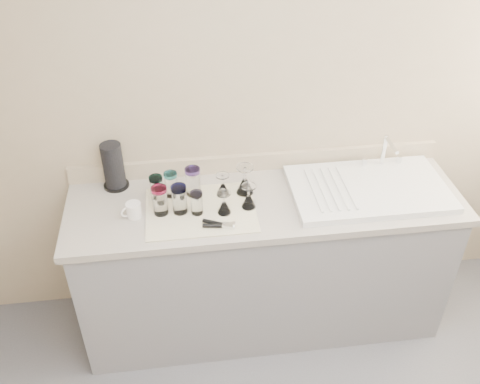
{
  "coord_description": "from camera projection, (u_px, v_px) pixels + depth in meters",
  "views": [
    {
      "loc": [
        -0.42,
        -0.97,
        2.58
      ],
      "look_at": [
        -0.14,
        1.15,
        1.0
      ],
      "focal_mm": 40.0,
      "sensor_mm": 36.0,
      "label": 1
    }
  ],
  "objects": [
    {
      "name": "can_opener",
      "position": [
        219.0,
        225.0,
        2.58
      ],
      "size": [
        0.16,
        0.09,
        0.02
      ],
      "color": "silver",
      "rests_on": "dish_towel"
    },
    {
      "name": "goblet_front_right",
      "position": [
        249.0,
        200.0,
        2.69
      ],
      "size": [
        0.07,
        0.07,
        0.13
      ],
      "color": "white",
      "rests_on": "dish_towel"
    },
    {
      "name": "white_mug",
      "position": [
        133.0,
        210.0,
        2.64
      ],
      "size": [
        0.11,
        0.1,
        0.08
      ],
      "color": "white",
      "rests_on": "counter_unit"
    },
    {
      "name": "tumbler_lavender",
      "position": [
        197.0,
        203.0,
        2.64
      ],
      "size": [
        0.06,
        0.06,
        0.12
      ],
      "color": "white",
      "rests_on": "dish_towel"
    },
    {
      "name": "sink_unit",
      "position": [
        369.0,
        188.0,
        2.83
      ],
      "size": [
        0.82,
        0.5,
        0.22
      ],
      "color": "white",
      "rests_on": "counter_unit"
    },
    {
      "name": "goblet_back_left",
      "position": [
        223.0,
        188.0,
        2.77
      ],
      "size": [
        0.07,
        0.07,
        0.12
      ],
      "color": "white",
      "rests_on": "dish_towel"
    },
    {
      "name": "counter_unit",
      "position": [
        264.0,
        262.0,
        3.04
      ],
      "size": [
        2.06,
        0.62,
        0.9
      ],
      "color": "slate",
      "rests_on": "ground"
    },
    {
      "name": "tumbler_magenta",
      "position": [
        160.0,
        200.0,
        2.63
      ],
      "size": [
        0.08,
        0.08,
        0.15
      ],
      "color": "white",
      "rests_on": "dish_towel"
    },
    {
      "name": "paper_towel_roll",
      "position": [
        113.0,
        166.0,
        2.8
      ],
      "size": [
        0.14,
        0.14,
        0.26
      ],
      "color": "black",
      "rests_on": "counter_unit"
    },
    {
      "name": "goblet_front_left",
      "position": [
        224.0,
        206.0,
        2.65
      ],
      "size": [
        0.07,
        0.07,
        0.12
      ],
      "color": "white",
      "rests_on": "dish_towel"
    },
    {
      "name": "goblet_back_right",
      "position": [
        245.0,
        184.0,
        2.78
      ],
      "size": [
        0.09,
        0.09,
        0.16
      ],
      "color": "white",
      "rests_on": "dish_towel"
    },
    {
      "name": "tumbler_purple",
      "position": [
        193.0,
        181.0,
        2.76
      ],
      "size": [
        0.08,
        0.08,
        0.16
      ],
      "color": "white",
      "rests_on": "dish_towel"
    },
    {
      "name": "tumbler_blue",
      "position": [
        179.0,
        199.0,
        2.64
      ],
      "size": [
        0.08,
        0.08,
        0.15
      ],
      "color": "white",
      "rests_on": "dish_towel"
    },
    {
      "name": "tumbler_cyan",
      "position": [
        171.0,
        184.0,
        2.75
      ],
      "size": [
        0.07,
        0.07,
        0.14
      ],
      "color": "white",
      "rests_on": "dish_towel"
    },
    {
      "name": "dish_towel",
      "position": [
        201.0,
        210.0,
        2.7
      ],
      "size": [
        0.55,
        0.42,
        0.01
      ],
      "primitive_type": "cube",
      "color": "white",
      "rests_on": "counter_unit"
    },
    {
      "name": "room_envelope",
      "position": [
        349.0,
        274.0,
        1.43
      ],
      "size": [
        3.54,
        3.5,
        2.52
      ],
      "color": "#535358",
      "rests_on": "ground"
    },
    {
      "name": "tumbler_teal",
      "position": [
        157.0,
        188.0,
        2.73
      ],
      "size": [
        0.07,
        0.07,
        0.14
      ],
      "color": "white",
      "rests_on": "dish_towel"
    }
  ]
}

